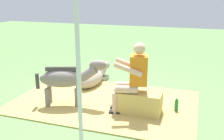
{
  "coord_description": "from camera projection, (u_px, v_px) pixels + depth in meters",
  "views": [
    {
      "loc": [
        -1.77,
        4.69,
        2.1
      ],
      "look_at": [
        -0.11,
        -0.25,
        0.55
      ],
      "focal_mm": 41.81,
      "sensor_mm": 36.0,
      "label": 1
    }
  ],
  "objects": [
    {
      "name": "person_seated",
      "position": [
        132.0,
        76.0,
        4.56
      ],
      "size": [
        0.7,
        0.5,
        1.29
      ],
      "color": "#D8AD8C",
      "rests_on": "ground"
    },
    {
      "name": "hay_patch",
      "position": [
        105.0,
        102.0,
        5.19
      ],
      "size": [
        3.55,
        2.27,
        0.02
      ],
      "primitive_type": "cube",
      "color": "tan",
      "rests_on": "ground"
    },
    {
      "name": "pony_lying",
      "position": [
        93.0,
        78.0,
        6.1
      ],
      "size": [
        0.51,
        1.36,
        0.42
      ],
      "color": "gray",
      "rests_on": "ground"
    },
    {
      "name": "tent_pole_left",
      "position": [
        78.0,
        60.0,
        3.26
      ],
      "size": [
        0.06,
        0.06,
        2.59
      ],
      "primitive_type": "cylinder",
      "color": "silver",
      "rests_on": "ground"
    },
    {
      "name": "pony_standing",
      "position": [
        67.0,
        79.0,
        4.91
      ],
      "size": [
        1.3,
        0.64,
        0.9
      ],
      "color": "slate",
      "rests_on": "ground"
    },
    {
      "name": "soda_bottle",
      "position": [
        176.0,
        105.0,
        4.75
      ],
      "size": [
        0.07,
        0.07,
        0.28
      ],
      "color": "#197233",
      "rests_on": "ground"
    },
    {
      "name": "ground_plane",
      "position": [
        103.0,
        98.0,
        5.4
      ],
      "size": [
        24.0,
        24.0,
        0.0
      ],
      "primitive_type": "plane",
      "color": "#608C4C"
    },
    {
      "name": "hay_bale",
      "position": [
        140.0,
        103.0,
        4.67
      ],
      "size": [
        0.74,
        0.42,
        0.41
      ],
      "primitive_type": "cube",
      "color": "tan",
      "rests_on": "ground"
    }
  ]
}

